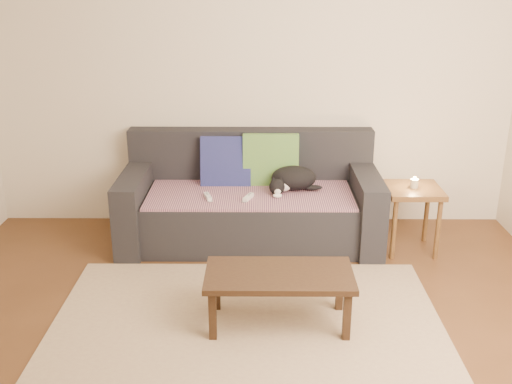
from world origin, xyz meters
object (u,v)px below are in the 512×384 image
at_px(side_table, 413,199).
at_px(sofa, 250,204).
at_px(wii_remote_a, 208,197).
at_px(wii_remote_b, 248,197).
at_px(cat, 292,179).
at_px(coffee_table, 279,279).

bearing_deg(side_table, sofa, 170.47).
height_order(wii_remote_a, side_table, side_table).
distance_m(wii_remote_b, side_table, 1.31).
bearing_deg(cat, side_table, -22.90).
relative_size(sofa, wii_remote_a, 14.00).
bearing_deg(sofa, side_table, -9.53).
bearing_deg(side_table, wii_remote_a, -179.88).
distance_m(wii_remote_b, coffee_table, 1.14).
distance_m(sofa, wii_remote_a, 0.43).
height_order(sofa, side_table, sofa).
height_order(wii_remote_a, coffee_table, wii_remote_a).
height_order(cat, side_table, cat).
height_order(sofa, coffee_table, sofa).
height_order(cat, wii_remote_a, cat).
relative_size(sofa, coffee_table, 2.27).
relative_size(cat, wii_remote_a, 3.01).
xyz_separation_m(sofa, cat, (0.35, -0.01, 0.22)).
relative_size(wii_remote_b, side_table, 0.28).
bearing_deg(wii_remote_a, cat, -89.57).
bearing_deg(side_table, wii_remote_b, -179.34).
bearing_deg(side_table, cat, 167.41).
relative_size(side_table, coffee_table, 0.58).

